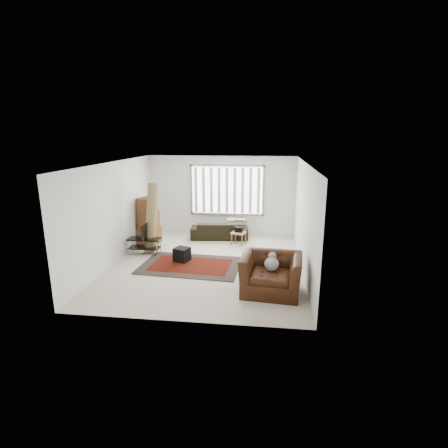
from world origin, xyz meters
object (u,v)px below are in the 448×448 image
at_px(sofa, 219,228).
at_px(side_chair, 239,231).
at_px(tv_stand, 144,243).
at_px(moving_boxes, 149,223).
at_px(armchair, 271,271).

bearing_deg(sofa, side_chair, 134.51).
distance_m(tv_stand, side_chair, 2.94).
bearing_deg(moving_boxes, tv_stand, -79.46).
bearing_deg(moving_boxes, armchair, -39.02).
bearing_deg(sofa, tv_stand, 37.24).
height_order(moving_boxes, sofa, moving_boxes).
relative_size(moving_boxes, side_chair, 1.94).
height_order(tv_stand, moving_boxes, moving_boxes).
distance_m(tv_stand, sofa, 2.68).
bearing_deg(tv_stand, moving_boxes, 100.54).
distance_m(moving_boxes, side_chair, 2.87).
relative_size(tv_stand, moving_boxes, 0.64).
relative_size(sofa, side_chair, 2.50).
relative_size(side_chair, armchair, 0.54).
bearing_deg(armchair, side_chair, 111.75).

